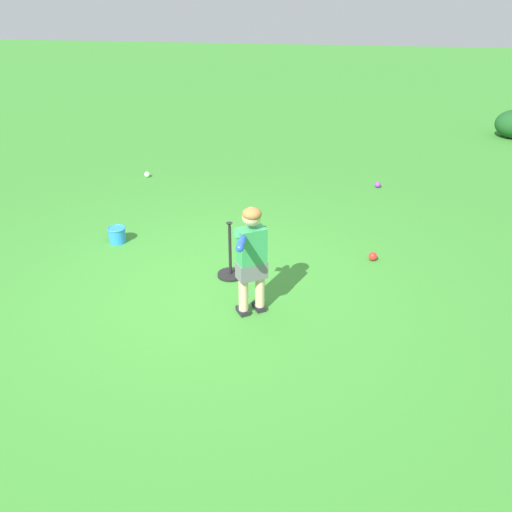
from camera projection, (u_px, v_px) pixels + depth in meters
ground_plane at (207, 293)px, 5.67m from camera, size 40.00×40.00×0.00m
child_batter at (251, 252)px, 5.05m from camera, size 0.34×0.64×1.08m
play_ball_far_right at (147, 174)px, 8.73m from camera, size 0.09×0.09×0.09m
play_ball_near_batter at (378, 185)px, 8.32m from camera, size 0.09×0.09×0.09m
play_ball_behind_batter at (373, 256)px, 6.27m from camera, size 0.10×0.10×0.10m
batting_tee at (230, 267)px, 5.93m from camera, size 0.28×0.28×0.62m
toy_bucket at (117, 235)px, 6.66m from camera, size 0.22×0.22×0.19m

